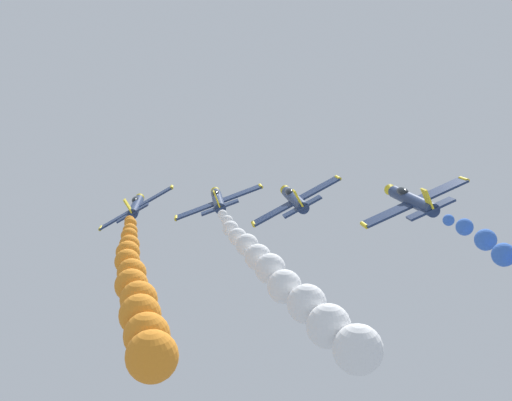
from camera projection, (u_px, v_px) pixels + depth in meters
The scene contains 6 objects.
airplane_lead at pixel (136, 206), 68.13m from camera, with size 8.51×10.35×5.00m.
smoke_trail_lead at pixel (139, 303), 43.33m from camera, with size 5.75×27.20×5.85m.
airplane_left_inner at pixel (218, 200), 61.95m from camera, with size 9.11×10.35×3.59m.
smoke_trail_left_inner at pixel (301, 298), 39.36m from camera, with size 8.39×24.02×5.47m.
airplane_right_inner at pixel (294, 199), 58.09m from camera, with size 8.61×10.35×4.80m.
airplane_left_outer at pixel (411, 200), 50.68m from camera, with size 8.90×10.35×4.17m.
Camera 1 is at (-6.63, -58.64, 147.01)m, focal length 42.29 mm.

